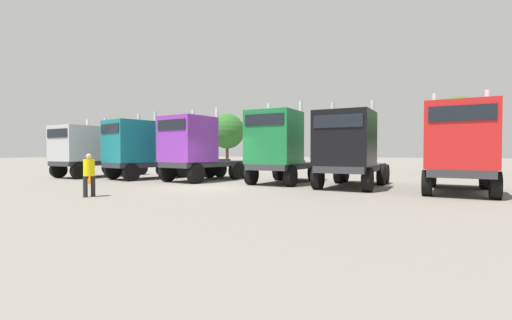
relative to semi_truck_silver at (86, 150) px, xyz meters
name	(u,v)px	position (x,y,z in m)	size (l,w,h in m)	color
ground	(210,187)	(11.21, -2.47, -1.80)	(200.00, 200.00, 0.00)	slate
semi_truck_silver	(86,150)	(0.00, 0.00, 0.00)	(3.13, 6.42, 3.99)	#333338
semi_truck_teal	(138,149)	(4.35, 0.15, 0.05)	(4.11, 6.43, 4.19)	#333338
semi_truck_purple	(195,148)	(8.53, 0.28, 0.14)	(3.48, 6.23, 4.28)	#333338
semi_truck_green	(279,147)	(13.56, 0.59, 0.16)	(2.95, 5.86, 4.39)	#333338
semi_truck_black	(348,149)	(17.28, -0.17, 0.04)	(2.97, 6.04, 4.12)	#333338
semi_truck_red	(460,148)	(21.74, -0.70, 0.06)	(3.01, 6.33, 4.19)	#333338
visitor_in_hivis	(89,172)	(8.94, -7.37, -0.86)	(0.52, 0.52, 1.63)	black
traffic_cone_near	(90,177)	(4.33, -3.38, -1.46)	(0.36, 0.36, 0.67)	#F2590C
oak_far_left	(227,131)	(-0.06, 19.64, 2.33)	(4.11, 4.11, 6.20)	#4C3823
oak_far_centre	(326,130)	(12.44, 16.21, 1.92)	(2.93, 2.93, 5.22)	#4C3823
oak_far_right	(458,124)	(23.20, 15.14, 2.12)	(4.31, 4.31, 6.08)	#4C3823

